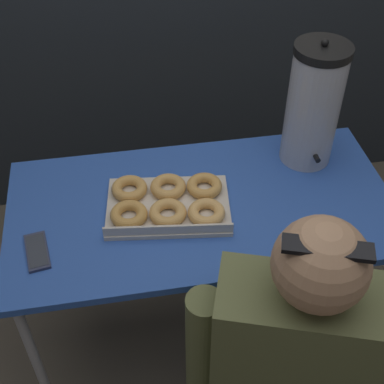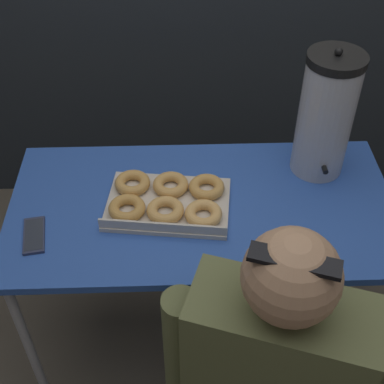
% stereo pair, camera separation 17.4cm
% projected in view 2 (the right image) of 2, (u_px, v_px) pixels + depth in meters
% --- Properties ---
extents(ground_plane, '(12.00, 12.00, 0.00)m').
position_uv_depth(ground_plane, '(200.00, 332.00, 2.30)').
color(ground_plane, brown).
extents(folding_table, '(1.29, 0.66, 0.76)m').
position_uv_depth(folding_table, '(202.00, 217.00, 1.82)').
color(folding_table, '#2D56B2').
rests_on(folding_table, ground).
extents(donut_box, '(0.43, 0.32, 0.05)m').
position_uv_depth(donut_box, '(168.00, 200.00, 1.76)').
color(donut_box, beige).
rests_on(donut_box, folding_table).
extents(coffee_urn, '(0.19, 0.21, 0.47)m').
position_uv_depth(coffee_urn, '(326.00, 115.00, 1.77)').
color(coffee_urn, '#B7B7BC').
rests_on(coffee_urn, folding_table).
extents(cell_phone, '(0.09, 0.16, 0.01)m').
position_uv_depth(cell_phone, '(34.00, 235.00, 1.67)').
color(cell_phone, '#2D334C').
rests_on(cell_phone, folding_table).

